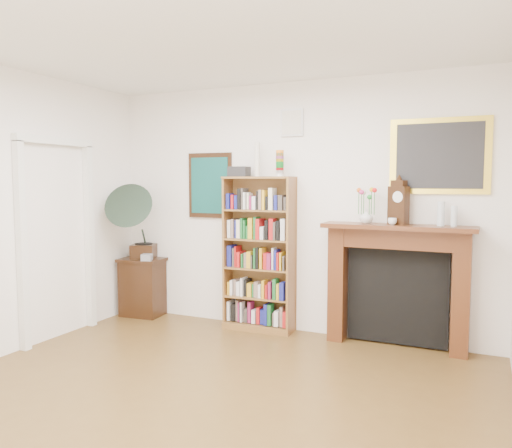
{
  "coord_description": "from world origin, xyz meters",
  "views": [
    {
      "loc": [
        1.96,
        -2.78,
        1.7
      ],
      "look_at": [
        -0.04,
        1.6,
        1.29
      ],
      "focal_mm": 35.0,
      "sensor_mm": 36.0,
      "label": 1
    }
  ],
  "objects_px": {
    "bottle_right": "(454,216)",
    "flower_vase": "(366,217)",
    "cd_stack": "(147,257)",
    "teacup": "(392,221)",
    "bottle_left": "(441,214)",
    "mantel_clock": "(399,203)",
    "bookshelf": "(259,245)",
    "side_cabinet": "(143,287)",
    "gramophone": "(135,217)",
    "fireplace": "(397,274)"
  },
  "relations": [
    {
      "from": "bottle_right",
      "to": "gramophone",
      "type": "bearing_deg",
      "value": -176.98
    },
    {
      "from": "fireplace",
      "to": "flower_vase",
      "type": "relative_size",
      "value": 10.57
    },
    {
      "from": "bottle_left",
      "to": "teacup",
      "type": "bearing_deg",
      "value": -171.61
    },
    {
      "from": "side_cabinet",
      "to": "teacup",
      "type": "distance_m",
      "value": 3.22
    },
    {
      "from": "fireplace",
      "to": "mantel_clock",
      "type": "distance_m",
      "value": 0.73
    },
    {
      "from": "cd_stack",
      "to": "teacup",
      "type": "bearing_deg",
      "value": 2.4
    },
    {
      "from": "bottle_left",
      "to": "mantel_clock",
      "type": "bearing_deg",
      "value": 178.15
    },
    {
      "from": "teacup",
      "to": "bottle_left",
      "type": "xyz_separation_m",
      "value": [
        0.45,
        0.07,
        0.09
      ]
    },
    {
      "from": "bottle_left",
      "to": "bottle_right",
      "type": "height_order",
      "value": "bottle_left"
    },
    {
      "from": "teacup",
      "to": "bottle_left",
      "type": "bearing_deg",
      "value": 8.39
    },
    {
      "from": "bookshelf",
      "to": "bottle_right",
      "type": "relative_size",
      "value": 10.09
    },
    {
      "from": "bottle_left",
      "to": "bottle_right",
      "type": "xyz_separation_m",
      "value": [
        0.12,
        -0.01,
        -0.02
      ]
    },
    {
      "from": "mantel_clock",
      "to": "bottle_right",
      "type": "distance_m",
      "value": 0.54
    },
    {
      "from": "cd_stack",
      "to": "mantel_clock",
      "type": "bearing_deg",
      "value": 3.9
    },
    {
      "from": "fireplace",
      "to": "bookshelf",
      "type": "bearing_deg",
      "value": -177.18
    },
    {
      "from": "bookshelf",
      "to": "bottle_right",
      "type": "xyz_separation_m",
      "value": [
        2.05,
        0.02,
        0.39
      ]
    },
    {
      "from": "fireplace",
      "to": "bottle_left",
      "type": "xyz_separation_m",
      "value": [
        0.4,
        -0.03,
        0.63
      ]
    },
    {
      "from": "side_cabinet",
      "to": "bottle_right",
      "type": "distance_m",
      "value": 3.78
    },
    {
      "from": "side_cabinet",
      "to": "bottle_left",
      "type": "relative_size",
      "value": 3.04
    },
    {
      "from": "flower_vase",
      "to": "bookshelf",
      "type": "bearing_deg",
      "value": -179.85
    },
    {
      "from": "fireplace",
      "to": "bottle_right",
      "type": "xyz_separation_m",
      "value": [
        0.52,
        -0.04,
        0.61
      ]
    },
    {
      "from": "bottle_right",
      "to": "flower_vase",
      "type": "bearing_deg",
      "value": -179.09
    },
    {
      "from": "bottle_left",
      "to": "cd_stack",
      "type": "bearing_deg",
      "value": -176.79
    },
    {
      "from": "bookshelf",
      "to": "side_cabinet",
      "type": "bearing_deg",
      "value": 178.98
    },
    {
      "from": "gramophone",
      "to": "flower_vase",
      "type": "xyz_separation_m",
      "value": [
        2.8,
        0.18,
        0.08
      ]
    },
    {
      "from": "bookshelf",
      "to": "bottle_left",
      "type": "bearing_deg",
      "value": -2.16
    },
    {
      "from": "gramophone",
      "to": "bottle_right",
      "type": "xyz_separation_m",
      "value": [
        3.64,
        0.19,
        0.11
      ]
    },
    {
      "from": "cd_stack",
      "to": "flower_vase",
      "type": "height_order",
      "value": "flower_vase"
    },
    {
      "from": "bookshelf",
      "to": "fireplace",
      "type": "height_order",
      "value": "bookshelf"
    },
    {
      "from": "bookshelf",
      "to": "flower_vase",
      "type": "distance_m",
      "value": 1.26
    },
    {
      "from": "fireplace",
      "to": "cd_stack",
      "type": "distance_m",
      "value": 2.97
    },
    {
      "from": "gramophone",
      "to": "teacup",
      "type": "height_order",
      "value": "gramophone"
    },
    {
      "from": "side_cabinet",
      "to": "cd_stack",
      "type": "xyz_separation_m",
      "value": [
        0.16,
        -0.12,
        0.41
      ]
    },
    {
      "from": "fireplace",
      "to": "gramophone",
      "type": "bearing_deg",
      "value": -175.02
    },
    {
      "from": "cd_stack",
      "to": "fireplace",
      "type": "bearing_deg",
      "value": 4.28
    },
    {
      "from": "side_cabinet",
      "to": "cd_stack",
      "type": "bearing_deg",
      "value": -41.0
    },
    {
      "from": "mantel_clock",
      "to": "gramophone",
      "type": "bearing_deg",
      "value": -152.35
    },
    {
      "from": "bottle_left",
      "to": "bookshelf",
      "type": "bearing_deg",
      "value": -179.35
    },
    {
      "from": "bookshelf",
      "to": "cd_stack",
      "type": "xyz_separation_m",
      "value": [
        -1.43,
        -0.17,
        -0.21
      ]
    },
    {
      "from": "bookshelf",
      "to": "gramophone",
      "type": "bearing_deg",
      "value": -176.52
    },
    {
      "from": "mantel_clock",
      "to": "side_cabinet",
      "type": "bearing_deg",
      "value": -154.66
    },
    {
      "from": "cd_stack",
      "to": "teacup",
      "type": "relative_size",
      "value": 1.38
    },
    {
      "from": "cd_stack",
      "to": "teacup",
      "type": "distance_m",
      "value": 2.96
    },
    {
      "from": "bookshelf",
      "to": "cd_stack",
      "type": "distance_m",
      "value": 1.45
    },
    {
      "from": "teacup",
      "to": "bottle_left",
      "type": "height_order",
      "value": "bottle_left"
    },
    {
      "from": "cd_stack",
      "to": "flower_vase",
      "type": "xyz_separation_m",
      "value": [
        2.64,
        0.17,
        0.57
      ]
    },
    {
      "from": "flower_vase",
      "to": "teacup",
      "type": "distance_m",
      "value": 0.28
    },
    {
      "from": "flower_vase",
      "to": "side_cabinet",
      "type": "bearing_deg",
      "value": -178.91
    },
    {
      "from": "bookshelf",
      "to": "cd_stack",
      "type": "bearing_deg",
      "value": -176.18
    },
    {
      "from": "cd_stack",
      "to": "teacup",
      "type": "height_order",
      "value": "teacup"
    }
  ]
}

